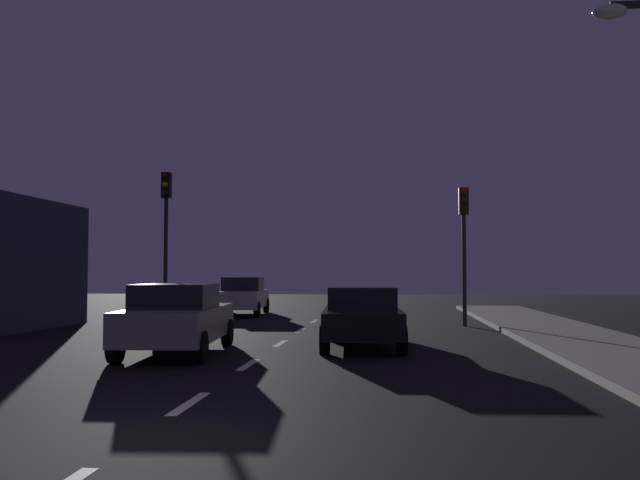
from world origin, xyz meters
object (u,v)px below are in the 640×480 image
(traffic_signal_right, at_px, (464,228))
(car_adjacent_lane, at_px, (177,318))
(car_stopped_ahead, at_px, (362,316))
(car_oncoming_far, at_px, (243,296))
(traffic_signal_left, at_px, (166,218))

(traffic_signal_right, height_order, car_adjacent_lane, traffic_signal_right)
(car_stopped_ahead, relative_size, car_oncoming_far, 0.99)
(car_stopped_ahead, bearing_deg, traffic_signal_left, 137.95)
(traffic_signal_left, xyz_separation_m, car_adjacent_lane, (3.10, -8.16, -2.89))
(traffic_signal_left, relative_size, car_oncoming_far, 1.15)
(traffic_signal_left, bearing_deg, car_adjacent_lane, -69.22)
(traffic_signal_left, distance_m, car_oncoming_far, 6.03)
(car_stopped_ahead, distance_m, car_oncoming_far, 12.66)
(traffic_signal_right, distance_m, car_adjacent_lane, 11.11)
(car_stopped_ahead, relative_size, car_adjacent_lane, 1.02)
(traffic_signal_left, bearing_deg, traffic_signal_right, -0.01)
(car_adjacent_lane, height_order, car_oncoming_far, car_oncoming_far)
(traffic_signal_left, relative_size, car_stopped_ahead, 1.16)
(traffic_signal_left, relative_size, traffic_signal_right, 1.15)
(car_adjacent_lane, distance_m, car_oncoming_far, 13.29)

